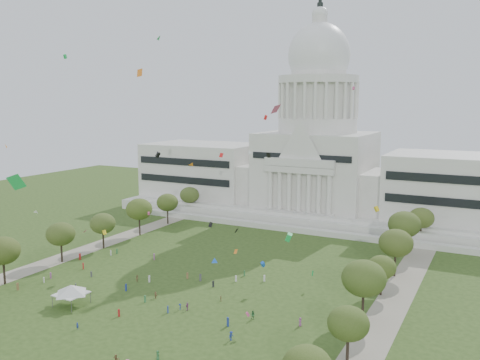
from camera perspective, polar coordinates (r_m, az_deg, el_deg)
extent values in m
plane|color=#2E4618|center=(120.17, -10.28, -14.36)|extent=(400.00, 400.00, 0.00)
cube|color=silver|center=(217.82, 8.55, -3.24)|extent=(160.00, 60.00, 4.00)
cube|color=silver|center=(187.90, 5.24, -5.42)|extent=(130.00, 3.00, 2.00)
cube|color=silver|center=(194.77, 6.14, -4.47)|extent=(140.00, 3.00, 5.00)
cube|color=beige|center=(237.95, -4.08, 1.03)|extent=(50.00, 34.00, 22.00)
cube|color=beige|center=(203.78, 23.32, -0.97)|extent=(50.00, 34.00, 22.00)
cube|color=beige|center=(223.34, 1.79, -0.24)|extent=(12.00, 26.00, 16.00)
cube|color=beige|center=(206.09, 15.45, -1.31)|extent=(12.00, 26.00, 16.00)
cube|color=beige|center=(214.16, 8.56, 0.91)|extent=(44.00, 38.00, 28.00)
cube|color=beige|center=(195.08, 6.66, 1.13)|extent=(28.00, 3.00, 2.40)
cube|color=black|center=(223.34, -6.39, 1.01)|extent=(46.00, 0.40, 11.00)
cube|color=black|center=(186.52, 22.95, -1.16)|extent=(46.00, 0.40, 11.00)
cylinder|color=beige|center=(212.41, 8.68, 6.10)|extent=(32.00, 32.00, 6.00)
cylinder|color=beige|center=(212.20, 8.74, 8.79)|extent=(28.00, 28.00, 14.00)
cylinder|color=silver|center=(212.39, 8.79, 11.09)|extent=(32.40, 32.40, 3.00)
cylinder|color=beige|center=(212.70, 8.83, 12.57)|extent=(22.00, 22.00, 8.00)
ellipsoid|color=silver|center=(213.01, 8.85, 13.64)|extent=(25.00, 25.00, 26.20)
cylinder|color=beige|center=(214.61, 8.94, 17.23)|extent=(6.00, 6.00, 5.00)
ellipsoid|color=silver|center=(215.07, 8.96, 18.02)|extent=(6.40, 6.40, 5.12)
cylinder|color=black|center=(215.58, 8.98, 18.81)|extent=(2.40, 2.40, 2.00)
cube|color=gray|center=(171.57, -16.92, -7.49)|extent=(8.00, 160.00, 0.04)
cube|color=gray|center=(127.53, 16.69, -13.19)|extent=(8.00, 160.00, 0.04)
cylinder|color=black|center=(147.18, -24.95, -9.49)|extent=(0.56, 0.56, 5.75)
ellipsoid|color=#394918|center=(145.47, -25.11, -7.20)|extent=(8.86, 8.86, 7.25)
cylinder|color=black|center=(98.53, 11.97, -18.24)|extent=(0.56, 0.56, 4.92)
ellipsoid|color=#304915|center=(96.29, 12.08, -15.47)|extent=(7.58, 7.58, 6.20)
cylinder|color=black|center=(160.32, -19.39, -7.74)|extent=(0.56, 0.56, 5.47)
ellipsoid|color=#37491A|center=(158.82, -19.50, -5.73)|extent=(8.42, 8.42, 6.89)
cylinder|color=black|center=(115.67, 13.62, -13.74)|extent=(0.56, 0.56, 6.20)
ellipsoid|color=#324B17|center=(113.35, 13.74, -10.67)|extent=(9.55, 9.55, 7.82)
cylinder|color=black|center=(170.97, -15.09, -6.55)|extent=(0.56, 0.56, 5.27)
ellipsoid|color=#3A4D1D|center=(169.61, -15.17, -4.73)|extent=(8.12, 8.12, 6.65)
cylinder|color=black|center=(131.48, 15.54, -11.41)|extent=(0.56, 0.56, 4.56)
ellipsoid|color=#374C17|center=(129.92, 15.63, -9.41)|extent=(7.01, 7.01, 5.74)
cylinder|color=black|center=(184.41, -11.20, -5.18)|extent=(0.56, 0.56, 6.03)
ellipsoid|color=#3B5117|center=(182.99, -11.26, -3.23)|extent=(9.29, 9.29, 7.60)
cylinder|color=black|center=(145.68, 16.99, -9.18)|extent=(0.56, 0.56, 5.97)
ellipsoid|color=#374719|center=(143.90, 17.11, -6.78)|extent=(9.19, 9.19, 7.52)
cylinder|color=black|center=(199.53, -8.12, -4.13)|extent=(0.56, 0.56, 5.41)
ellipsoid|color=#344717|center=(198.34, -8.15, -2.51)|extent=(8.33, 8.33, 6.81)
cylinder|color=black|center=(164.89, 17.87, -7.05)|extent=(0.56, 0.56, 6.37)
ellipsoid|color=#354819|center=(163.23, 17.98, -4.76)|extent=(9.82, 9.82, 8.03)
cylinder|color=black|center=(215.05, -5.66, -3.16)|extent=(0.56, 0.56, 5.32)
ellipsoid|color=#34461B|center=(213.96, -5.69, -1.68)|extent=(8.19, 8.19, 6.70)
cylinder|color=black|center=(181.83, 19.60, -5.82)|extent=(0.56, 0.56, 5.47)
ellipsoid|color=#40511C|center=(180.52, 19.69, -4.03)|extent=(8.42, 8.42, 6.89)
cylinder|color=#4C4C4C|center=(127.76, -20.33, -12.70)|extent=(0.12, 0.12, 2.68)
cylinder|color=#4C4C4C|center=(123.62, -18.40, -13.33)|extent=(0.12, 0.12, 2.68)
cylinder|color=#4C4C4C|center=(131.54, -18.36, -11.97)|extent=(0.12, 0.12, 2.68)
cylinder|color=#4C4C4C|center=(127.52, -16.43, -12.54)|extent=(0.12, 0.12, 2.68)
cube|color=silver|center=(127.06, -18.41, -12.02)|extent=(6.66, 6.66, 0.21)
pyramid|color=silver|center=(126.66, -18.44, -11.52)|extent=(9.32, 9.32, 2.14)
imported|color=#994C8C|center=(112.00, 6.78, -15.53)|extent=(1.02, 1.10, 1.88)
imported|color=#33723F|center=(114.30, 1.49, -14.92)|extent=(1.09, 0.83, 1.98)
imported|color=navy|center=(119.81, -6.76, -13.96)|extent=(0.89, 1.09, 1.49)
imported|color=#994C8C|center=(119.34, -5.94, -13.92)|extent=(0.77, 1.20, 1.93)
imported|color=olive|center=(127.07, -9.45, -12.62)|extent=(1.65, 1.25, 1.66)
imported|color=#33723F|center=(99.61, -9.22, -18.85)|extent=(0.93, 1.06, 1.83)
imported|color=navy|center=(114.99, -17.79, -15.33)|extent=(0.64, 0.53, 1.54)
imported|color=olive|center=(138.88, -11.45, -10.76)|extent=(1.02, 0.95, 1.79)
imported|color=navy|center=(105.35, -1.00, -17.09)|extent=(0.87, 1.33, 1.90)
imported|color=olive|center=(123.90, -2.16, -13.14)|extent=(0.68, 0.91, 1.38)
imported|color=olive|center=(100.02, -13.76, -18.93)|extent=(1.57, 0.73, 1.65)
cube|color=olive|center=(141.97, -23.69, -10.89)|extent=(0.46, 0.57, 1.87)
cube|color=navy|center=(118.61, -8.10, -14.19)|extent=(0.46, 0.51, 1.62)
cube|color=silver|center=(136.52, 2.76, -10.96)|extent=(0.53, 0.50, 1.70)
cube|color=#4C4C51|center=(145.35, -16.35, -10.12)|extent=(0.35, 0.45, 1.49)
cube|color=#33723F|center=(164.42, -13.66, -7.79)|extent=(0.42, 0.48, 1.55)
cube|color=silver|center=(145.01, -21.15, -10.41)|extent=(0.44, 0.44, 1.46)
cube|color=#994C8C|center=(156.02, -9.62, -8.48)|extent=(0.54, 0.61, 1.95)
cube|color=silver|center=(163.14, -14.31, -7.92)|extent=(0.52, 0.47, 1.66)
cube|color=#33723F|center=(125.12, -10.62, -12.99)|extent=(0.36, 0.49, 1.69)
cube|color=silver|center=(136.18, -0.45, -11.02)|extent=(0.45, 0.30, 1.64)
cube|color=#26262B|center=(132.59, -3.03, -11.59)|extent=(0.40, 0.50, 1.63)
cube|color=navy|center=(111.19, -1.37, -15.64)|extent=(0.60, 0.57, 1.93)
cube|color=olive|center=(139.00, -5.93, -10.64)|extent=(0.45, 0.52, 1.67)
cube|color=#4C4C51|center=(137.38, -17.96, -11.30)|extent=(0.48, 0.44, 1.53)
cube|color=#B21E1E|center=(118.74, -13.44, -14.30)|extent=(0.52, 0.43, 1.71)
cube|color=silver|center=(137.88, -10.15, -10.87)|extent=(0.32, 0.49, 1.78)
cube|color=#4C4C51|center=(136.96, -4.47, -10.87)|extent=(0.58, 0.58, 1.91)
cube|color=#33723F|center=(140.30, 0.49, -10.44)|extent=(0.46, 0.44, 1.49)
cube|color=navy|center=(133.07, -12.68, -11.69)|extent=(0.41, 0.53, 1.78)
cube|color=#994C8C|center=(147.60, -20.49, -10.00)|extent=(0.49, 0.38, 1.65)
cube|color=#B21E1E|center=(152.35, -17.20, -9.21)|extent=(0.53, 0.56, 1.81)
cube|color=#B21E1E|center=(161.43, -17.53, -8.20)|extent=(0.42, 0.56, 1.88)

